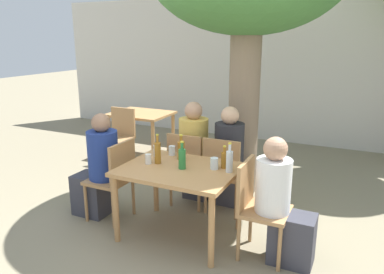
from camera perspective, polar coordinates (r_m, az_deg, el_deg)
ground_plane at (r=4.12m, az=-1.86°, el=-14.61°), size 30.00×30.00×0.00m
cafe_building_wall at (r=7.51m, az=12.91°, el=9.89°), size 10.00×0.08×2.80m
dining_table_front at (r=3.83m, az=-1.95°, el=-6.04°), size 1.16×0.90×0.75m
dining_table_back at (r=6.59m, az=-7.74°, el=2.75°), size 1.00×0.81×0.75m
patio_chair_0 at (r=4.29m, az=-11.68°, el=-5.77°), size 0.44×0.44×0.93m
patio_chair_1 at (r=3.61m, az=9.81°, el=-9.82°), size 0.44×0.44×0.93m
patio_chair_2 at (r=4.54m, az=-0.57°, el=-4.24°), size 0.44×0.44×0.93m
patio_chair_3 at (r=4.37m, az=4.94°, el=-5.09°), size 0.44×0.44×0.93m
patio_chair_4 at (r=6.10m, az=-10.98°, el=0.57°), size 0.44×0.44×0.93m
person_seated_0 at (r=4.42m, az=-14.15°, el=-5.03°), size 0.57×0.34×1.23m
person_seated_1 at (r=3.56m, az=13.60°, el=-10.46°), size 0.56×0.32×1.19m
person_seated_2 at (r=4.72m, az=0.66°, el=-2.85°), size 0.36×0.58×1.28m
person_seated_3 at (r=4.57m, az=5.98°, el=-3.76°), size 0.35×0.57×1.26m
water_bottle_0 at (r=3.66m, az=5.72°, el=-3.63°), size 0.07×0.07×0.30m
amber_bottle_1 at (r=4.02m, az=-1.67°, el=-1.98°), size 0.08×0.08×0.28m
amber_bottle_2 at (r=3.91m, az=-5.26°, el=-2.30°), size 0.07×0.07×0.32m
amber_bottle_3 at (r=3.78m, az=4.95°, el=-3.43°), size 0.07×0.07×0.23m
green_bottle_4 at (r=3.74m, az=-1.52°, el=-3.24°), size 0.07×0.07×0.29m
drinking_glass_0 at (r=3.75m, az=3.42°, el=-4.04°), size 0.08×0.08×0.12m
drinking_glass_1 at (r=3.92m, az=-6.67°, el=-3.34°), size 0.07×0.07×0.10m
drinking_glass_2 at (r=4.16m, az=-5.40°, el=-2.09°), size 0.07×0.07×0.12m
drinking_glass_3 at (r=4.19m, az=-3.08°, el=-2.06°), size 0.07×0.07×0.10m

